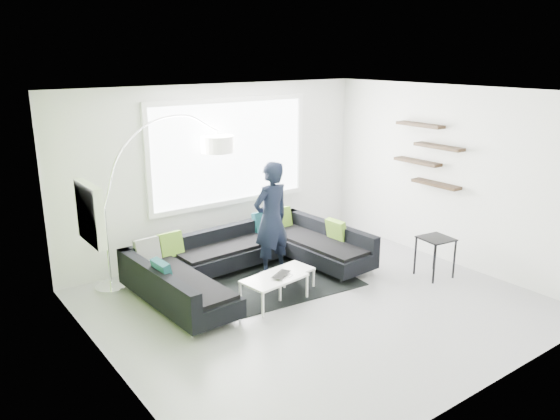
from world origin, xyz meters
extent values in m
plane|color=gray|center=(0.00, 0.00, 0.00)|extent=(5.50, 5.50, 0.00)
cube|color=silver|center=(0.00, 2.50, 1.40)|extent=(5.50, 0.04, 2.80)
cube|color=silver|center=(0.00, -2.50, 1.40)|extent=(5.50, 0.04, 2.80)
cube|color=silver|center=(-2.75, 0.00, 1.40)|extent=(0.04, 5.00, 2.80)
cube|color=silver|center=(2.75, 0.00, 1.40)|extent=(0.04, 5.00, 2.80)
cube|color=white|center=(0.00, 0.00, 2.80)|extent=(5.50, 5.00, 0.04)
cube|color=#6B9E33|center=(-2.74, 0.00, 1.40)|extent=(0.01, 5.00, 2.80)
cube|color=white|center=(0.20, 2.46, 1.70)|extent=(2.96, 0.06, 1.68)
cube|color=white|center=(-2.68, 0.60, 1.60)|extent=(0.12, 0.66, 0.66)
cube|color=black|center=(2.64, 0.40, 1.70)|extent=(0.20, 1.24, 0.95)
cube|color=black|center=(-0.26, 1.12, 0.17)|extent=(3.39, 2.21, 0.35)
cube|color=black|center=(-0.26, 1.12, 0.47)|extent=(3.39, 2.21, 0.26)
cube|color=#4C7219|center=(-0.26, 1.12, 0.53)|extent=(2.94, 0.34, 0.36)
cube|color=black|center=(-0.07, 0.98, 0.01)|extent=(2.52, 1.94, 0.01)
cube|color=white|center=(-0.23, 0.46, 0.18)|extent=(1.19, 0.79, 0.36)
cube|color=black|center=(2.05, -0.33, 0.31)|extent=(0.50, 0.50, 0.61)
imported|color=black|center=(0.12, 1.19, 0.88)|extent=(0.73, 0.55, 1.75)
imported|color=black|center=(-0.30, 0.30, 0.38)|extent=(0.54, 0.52, 0.03)
camera|label=1|loc=(-4.38, -5.14, 3.27)|focal=35.00mm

